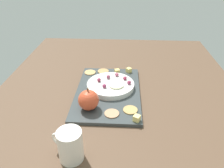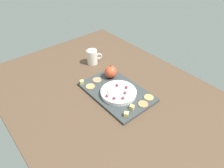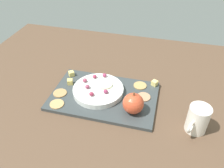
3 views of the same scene
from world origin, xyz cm
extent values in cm
cube|color=brown|center=(0.00, 0.00, 2.35)|extent=(135.10, 99.54, 4.71)
cube|color=#373D3F|center=(-3.53, -3.96, 5.34)|extent=(38.84, 25.04, 1.26)
cylinder|color=silver|center=(-6.03, -3.10, 7.01)|extent=(18.94, 18.94, 2.10)
sphere|color=#C7482A|center=(8.38, -9.78, 9.57)|extent=(7.21, 7.21, 7.21)
cylinder|color=brown|center=(8.38, -9.78, 13.78)|extent=(0.50, 0.50, 1.20)
cube|color=#E4C768|center=(-18.35, -0.94, 6.97)|extent=(2.59, 2.59, 2.02)
cube|color=#ECD470|center=(-19.95, 4.34, 6.97)|extent=(2.85, 2.85, 2.02)
cube|color=#E6D379|center=(13.96, 6.67, 6.97)|extent=(2.73, 2.73, 2.02)
cylinder|color=tan|center=(10.95, -1.62, 6.17)|extent=(5.04, 5.04, 0.40)
cylinder|color=#AA814F|center=(-19.77, -7.38, 6.17)|extent=(5.04, 5.04, 0.40)
cylinder|color=tan|center=(8.62, 4.70, 6.17)|extent=(5.04, 5.04, 0.40)
cylinder|color=tan|center=(-18.27, -13.25, 6.17)|extent=(5.04, 5.04, 0.40)
ellipsoid|color=#962C47|center=(-9.26, 2.61, 8.76)|extent=(1.73, 1.56, 1.39)
ellipsoid|color=#872F51|center=(-2.47, -5.27, 8.84)|extent=(1.73, 1.56, 1.55)
ellipsoid|color=#9B3F58|center=(-12.06, -0.81, 8.82)|extent=(1.73, 1.56, 1.52)
ellipsoid|color=#9A3658|center=(-5.70, 4.30, 8.83)|extent=(1.73, 1.56, 1.54)
ellipsoid|color=#863750|center=(-9.80, -4.28, 8.82)|extent=(1.73, 1.56, 1.51)
ellipsoid|color=maroon|center=(-6.99, -7.86, 8.83)|extent=(1.73, 1.56, 1.54)
cylinder|color=beige|center=(-4.07, -0.73, 8.36)|extent=(5.79, 5.79, 0.60)
cylinder|color=white|center=(29.10, -11.47, 9.37)|extent=(6.68, 6.68, 9.32)
torus|color=white|center=(26.98, -15.49, 9.37)|extent=(2.58, 3.91, 4.00)
camera|label=1|loc=(70.06, 1.88, 53.09)|focal=35.44mm
camera|label=2|loc=(-66.60, 52.20, 77.70)|focal=32.99mm
camera|label=3|loc=(15.86, -66.49, 62.06)|focal=37.01mm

